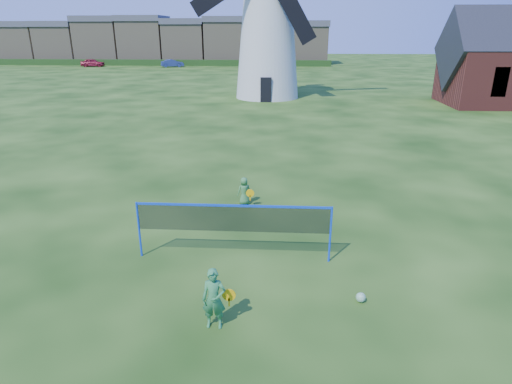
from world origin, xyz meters
The scene contains 10 objects.
ground centered at (0.00, 0.00, 0.00)m, with size 220.00×220.00×0.00m, color black.
windmill centered at (-0.53, 28.97, 5.88)m, with size 12.49×5.59×17.04m.
badminton_net centered at (-0.32, -0.57, 1.14)m, with size 5.05×0.05×1.55m.
player_girl centered at (-0.40, -3.39, 0.66)m, with size 0.66×0.35×1.32m.
player_boy centered at (-0.37, 3.25, 0.49)m, with size 0.64×0.47×0.98m.
play_ball centered at (2.72, -2.34, 0.11)m, with size 0.22×0.22×0.22m, color green.
terraced_houses centered at (-21.65, 72.00, 3.93)m, with size 60.85×8.40×8.26m.
hedge centered at (-22.00, 66.00, 0.50)m, with size 62.00×0.80×1.00m, color #193814.
car_left centered at (-31.17, 62.92, 0.65)m, with size 1.54×3.82×1.30m, color maroon.
car_right centered at (-17.59, 62.98, 0.62)m, with size 1.31×3.75×1.23m, color navy.
Camera 1 is at (0.88, -10.61, 5.68)m, focal length 30.17 mm.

